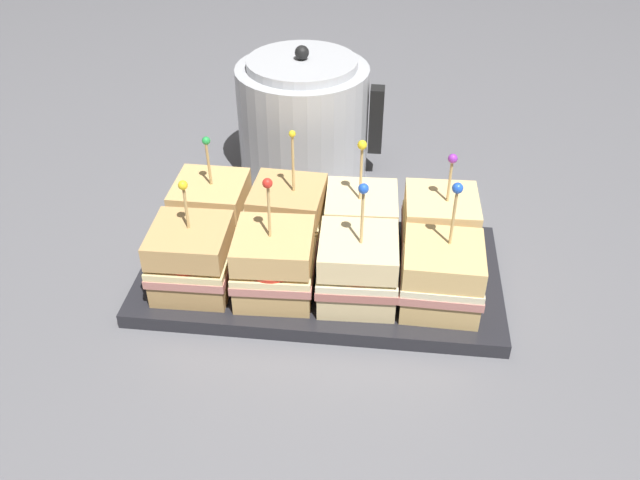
{
  "coord_description": "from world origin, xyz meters",
  "views": [
    {
      "loc": [
        0.07,
        -0.64,
        0.53
      ],
      "look_at": [
        0.0,
        0.0,
        0.06
      ],
      "focal_mm": 38.0,
      "sensor_mm": 36.0,
      "label": 1
    }
  ],
  "objects_px": {
    "sandwich_front_center_right": "(358,269)",
    "sandwich_back_far_left": "(212,211)",
    "sandwich_back_center_right": "(361,222)",
    "kettle_steel": "(304,119)",
    "sandwich_back_far_right": "(439,226)",
    "sandwich_front_far_right": "(441,276)",
    "sandwich_front_far_left": "(192,259)",
    "sandwich_back_center_left": "(288,216)",
    "serving_platter": "(320,274)",
    "sandwich_front_center_left": "(274,264)"
  },
  "relations": [
    {
      "from": "sandwich_back_far_right",
      "to": "sandwich_front_far_right",
      "type": "bearing_deg",
      "value": -90.23
    },
    {
      "from": "sandwich_front_far_right",
      "to": "serving_platter",
      "type": "bearing_deg",
      "value": 161.67
    },
    {
      "from": "serving_platter",
      "to": "sandwich_front_center_left",
      "type": "distance_m",
      "value": 0.08
    },
    {
      "from": "sandwich_front_center_left",
      "to": "sandwich_back_far_left",
      "type": "xyz_separation_m",
      "value": [
        -0.1,
        0.1,
        -0.0
      ]
    },
    {
      "from": "sandwich_front_far_left",
      "to": "sandwich_front_far_right",
      "type": "height_order",
      "value": "sandwich_front_far_right"
    },
    {
      "from": "sandwich_front_far_right",
      "to": "kettle_steel",
      "type": "distance_m",
      "value": 0.37
    },
    {
      "from": "sandwich_back_center_right",
      "to": "kettle_steel",
      "type": "height_order",
      "value": "kettle_steel"
    },
    {
      "from": "sandwich_front_far_left",
      "to": "sandwich_front_far_right",
      "type": "relative_size",
      "value": 0.92
    },
    {
      "from": "sandwich_front_far_right",
      "to": "sandwich_back_far_right",
      "type": "xyz_separation_m",
      "value": [
        0.0,
        0.09,
        0.0
      ]
    },
    {
      "from": "sandwich_front_far_left",
      "to": "sandwich_front_center_right",
      "type": "xyz_separation_m",
      "value": [
        0.19,
        0.0,
        0.0
      ]
    },
    {
      "from": "sandwich_front_center_left",
      "to": "sandwich_back_far_left",
      "type": "distance_m",
      "value": 0.14
    },
    {
      "from": "sandwich_back_far_left",
      "to": "sandwich_front_center_left",
      "type": "bearing_deg",
      "value": -45.5
    },
    {
      "from": "serving_platter",
      "to": "sandwich_front_far_right",
      "type": "relative_size",
      "value": 2.81
    },
    {
      "from": "sandwich_back_center_right",
      "to": "sandwich_front_center_left",
      "type": "bearing_deg",
      "value": -133.5
    },
    {
      "from": "kettle_steel",
      "to": "sandwich_front_center_left",
      "type": "bearing_deg",
      "value": -88.64
    },
    {
      "from": "sandwich_back_center_right",
      "to": "kettle_steel",
      "type": "distance_m",
      "value": 0.24
    },
    {
      "from": "sandwich_front_far_right",
      "to": "sandwich_back_center_left",
      "type": "relative_size",
      "value": 0.95
    },
    {
      "from": "sandwich_back_center_left",
      "to": "sandwich_back_center_right",
      "type": "xyz_separation_m",
      "value": [
        0.09,
        -0.0,
        -0.0
      ]
    },
    {
      "from": "kettle_steel",
      "to": "sandwich_front_far_right",
      "type": "bearing_deg",
      "value": -57.78
    },
    {
      "from": "sandwich_front_far_right",
      "to": "sandwich_back_far_left",
      "type": "bearing_deg",
      "value": 161.43
    },
    {
      "from": "sandwich_back_far_left",
      "to": "kettle_steel",
      "type": "distance_m",
      "value": 0.23
    },
    {
      "from": "sandwich_back_far_right",
      "to": "sandwich_back_center_right",
      "type": "bearing_deg",
      "value": 179.42
    },
    {
      "from": "sandwich_front_far_left",
      "to": "sandwich_back_center_left",
      "type": "xyz_separation_m",
      "value": [
        0.1,
        0.1,
        0.0
      ]
    },
    {
      "from": "sandwich_back_far_right",
      "to": "sandwich_front_far_left",
      "type": "bearing_deg",
      "value": -161.24
    },
    {
      "from": "sandwich_back_center_left",
      "to": "sandwich_back_center_right",
      "type": "distance_m",
      "value": 0.09
    },
    {
      "from": "sandwich_front_far_left",
      "to": "kettle_steel",
      "type": "bearing_deg",
      "value": 74.24
    },
    {
      "from": "sandwich_back_center_right",
      "to": "kettle_steel",
      "type": "xyz_separation_m",
      "value": [
        -0.1,
        0.21,
        0.03
      ]
    },
    {
      "from": "sandwich_front_center_left",
      "to": "sandwich_front_center_right",
      "type": "height_order",
      "value": "same"
    },
    {
      "from": "sandwich_front_center_right",
      "to": "sandwich_back_far_left",
      "type": "distance_m",
      "value": 0.21
    },
    {
      "from": "serving_platter",
      "to": "sandwich_front_center_right",
      "type": "xyz_separation_m",
      "value": [
        0.05,
        -0.05,
        0.05
      ]
    },
    {
      "from": "sandwich_back_far_left",
      "to": "sandwich_front_far_right",
      "type": "bearing_deg",
      "value": -18.57
    },
    {
      "from": "sandwich_front_far_right",
      "to": "sandwich_back_far_left",
      "type": "relative_size",
      "value": 1.05
    },
    {
      "from": "sandwich_front_far_left",
      "to": "kettle_steel",
      "type": "height_order",
      "value": "kettle_steel"
    },
    {
      "from": "sandwich_front_far_right",
      "to": "kettle_steel",
      "type": "xyz_separation_m",
      "value": [
        -0.19,
        0.31,
        0.03
      ]
    },
    {
      "from": "sandwich_front_far_right",
      "to": "sandwich_back_far_left",
      "type": "height_order",
      "value": "sandwich_front_far_right"
    },
    {
      "from": "sandwich_front_center_left",
      "to": "sandwich_front_far_right",
      "type": "xyz_separation_m",
      "value": [
        0.19,
        0.0,
        -0.0
      ]
    },
    {
      "from": "serving_platter",
      "to": "sandwich_front_center_left",
      "type": "height_order",
      "value": "sandwich_front_center_left"
    },
    {
      "from": "sandwich_front_far_left",
      "to": "kettle_steel",
      "type": "distance_m",
      "value": 0.32
    },
    {
      "from": "sandwich_back_center_left",
      "to": "sandwich_front_center_left",
      "type": "bearing_deg",
      "value": -90.69
    },
    {
      "from": "sandwich_back_far_right",
      "to": "sandwich_back_far_left",
      "type": "bearing_deg",
      "value": 179.63
    },
    {
      "from": "sandwich_front_far_right",
      "to": "sandwich_back_center_right",
      "type": "height_order",
      "value": "same"
    },
    {
      "from": "serving_platter",
      "to": "kettle_steel",
      "type": "bearing_deg",
      "value": 101.59
    },
    {
      "from": "sandwich_front_center_left",
      "to": "sandwich_back_far_right",
      "type": "xyz_separation_m",
      "value": [
        0.19,
        0.1,
        -0.0
      ]
    },
    {
      "from": "sandwich_front_center_left",
      "to": "sandwich_front_center_right",
      "type": "distance_m",
      "value": 0.09
    },
    {
      "from": "sandwich_front_center_left",
      "to": "sandwich_back_far_right",
      "type": "bearing_deg",
      "value": 27.06
    },
    {
      "from": "serving_platter",
      "to": "kettle_steel",
      "type": "distance_m",
      "value": 0.28
    },
    {
      "from": "serving_platter",
      "to": "sandwich_front_center_right",
      "type": "height_order",
      "value": "sandwich_front_center_right"
    },
    {
      "from": "sandwich_back_far_right",
      "to": "sandwich_back_center_left",
      "type": "bearing_deg",
      "value": 179.67
    },
    {
      "from": "sandwich_front_center_right",
      "to": "kettle_steel",
      "type": "relative_size",
      "value": 0.72
    },
    {
      "from": "serving_platter",
      "to": "sandwich_front_far_right",
      "type": "height_order",
      "value": "sandwich_front_far_right"
    }
  ]
}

